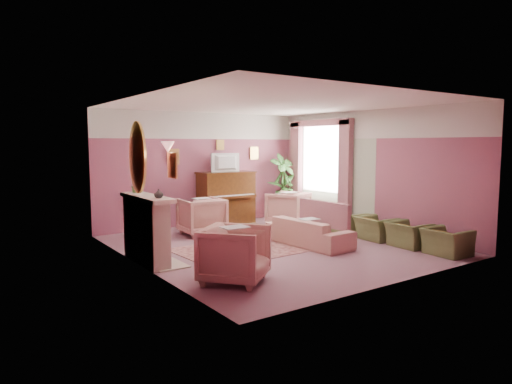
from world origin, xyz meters
TOP-DOWN VIEW (x-y plane):
  - floor at (0.00, 0.00)m, footprint 5.50×6.00m
  - ceiling at (0.00, 0.00)m, footprint 5.50×6.00m
  - wall_back at (0.00, 3.00)m, footprint 5.50×0.02m
  - wall_front at (0.00, -3.00)m, footprint 5.50×0.02m
  - wall_left at (-2.75, 0.00)m, footprint 0.02×6.00m
  - wall_right at (2.75, 0.00)m, footprint 0.02×6.00m
  - picture_rail_band at (0.00, 2.99)m, footprint 5.50×0.01m
  - stripe_panel at (2.73, 1.30)m, footprint 0.01×3.00m
  - fireplace_surround at (-2.59, 0.20)m, footprint 0.30×1.40m
  - fireplace_inset at (-2.49, 0.20)m, footprint 0.18×0.72m
  - fire_ember at (-2.45, 0.20)m, footprint 0.06×0.54m
  - mantel_shelf at (-2.56, 0.20)m, footprint 0.40×1.55m
  - hearth at (-2.39, 0.20)m, footprint 0.55×1.50m
  - mirror_frame at (-2.70, 0.20)m, footprint 0.04×0.72m
  - mirror_glass at (-2.67, 0.20)m, footprint 0.01×0.60m
  - sconce_shade at (-2.62, -0.85)m, footprint 0.20×0.20m
  - piano at (0.50, 2.68)m, footprint 1.40×0.60m
  - piano_keyshelf at (0.50, 2.33)m, footprint 1.30×0.12m
  - piano_keys at (0.50, 2.33)m, footprint 1.20×0.08m
  - piano_top at (0.50, 2.68)m, footprint 1.45×0.65m
  - television at (0.50, 2.63)m, footprint 0.80×0.12m
  - print_back_left at (-0.80, 2.96)m, footprint 0.30×0.03m
  - print_back_right at (1.55, 2.96)m, footprint 0.26×0.03m
  - print_back_mid at (0.50, 2.96)m, footprint 0.22×0.03m
  - print_left_wall at (-2.71, -1.20)m, footprint 0.03×0.28m
  - window_blind at (2.70, 1.55)m, footprint 0.03×1.40m
  - curtain_left at (2.62, 0.63)m, footprint 0.16×0.34m
  - curtain_right at (2.62, 2.47)m, footprint 0.16×0.34m
  - pelmet at (2.62, 1.55)m, footprint 0.16×2.20m
  - mantel_plant at (-2.55, 0.75)m, footprint 0.16×0.16m
  - mantel_vase at (-2.55, -0.30)m, footprint 0.16×0.16m
  - area_rug at (-0.67, 0.06)m, footprint 2.58×1.91m
  - coffee_table at (-0.78, 0.06)m, footprint 1.02×0.54m
  - table_paper at (-0.73, 0.06)m, footprint 0.35×0.28m
  - sofa at (0.59, -0.38)m, footprint 0.62×1.86m
  - sofa_throw at (0.99, -0.38)m, footprint 0.09×1.41m
  - floral_armchair_left at (-0.67, 1.80)m, footprint 0.88×0.88m
  - floral_armchair_right at (1.73, 1.70)m, footprint 0.88×0.88m
  - floral_armchair_front at (-1.94, -1.62)m, footprint 0.88×0.88m
  - olive_chair_a at (2.10, -2.44)m, footprint 0.53×0.76m
  - olive_chair_b at (2.10, -1.62)m, footprint 0.53×0.76m
  - olive_chair_c at (2.10, -0.80)m, footprint 0.53×0.76m
  - olive_chair_d at (2.10, 0.02)m, footprint 0.53×0.76m
  - side_table at (2.24, 2.51)m, footprint 0.52×0.52m
  - side_plant_big at (2.24, 2.51)m, footprint 0.30×0.30m
  - side_plant_small at (2.36, 2.41)m, footprint 0.16×0.16m
  - palm_pot at (2.21, 2.54)m, footprint 0.34×0.34m
  - palm_plant at (2.21, 2.54)m, footprint 0.76×0.76m

SIDE VIEW (x-z plane):
  - floor at x=0.00m, z-range -0.01..0.01m
  - area_rug at x=-0.67m, z-range 0.00..0.01m
  - hearth at x=-2.39m, z-range 0.00..0.02m
  - palm_pot at x=2.21m, z-range 0.00..0.34m
  - fire_ember at x=-2.45m, z-range 0.17..0.27m
  - coffee_table at x=-0.78m, z-range 0.00..0.45m
  - olive_chair_a at x=2.10m, z-range 0.00..0.65m
  - olive_chair_b at x=2.10m, z-range 0.00..0.65m
  - olive_chair_c at x=2.10m, z-range 0.00..0.65m
  - olive_chair_d at x=2.10m, z-range 0.00..0.65m
  - side_table at x=2.24m, z-range 0.00..0.70m
  - sofa at x=0.59m, z-range 0.00..0.75m
  - fireplace_inset at x=-2.49m, z-range 0.06..0.74m
  - table_paper at x=-0.73m, z-range 0.45..0.46m
  - floral_armchair_left at x=-0.67m, z-range 0.00..0.92m
  - floral_armchair_right at x=1.73m, z-range 0.00..0.92m
  - floral_armchair_front at x=-1.94m, z-range 0.00..0.92m
  - fireplace_surround at x=-2.59m, z-range 0.00..1.10m
  - sofa_throw at x=0.99m, z-range 0.34..0.86m
  - piano at x=0.50m, z-range 0.00..1.30m
  - piano_keyshelf at x=0.50m, z-range 0.69..0.75m
  - piano_keys at x=0.50m, z-range 0.75..0.77m
  - side_plant_small at x=2.36m, z-range 0.70..0.98m
  - side_plant_big at x=2.24m, z-range 0.70..1.04m
  - palm_plant at x=2.21m, z-range 0.34..1.78m
  - stripe_panel at x=2.73m, z-range 0.00..2.15m
  - mantel_shelf at x=-2.56m, z-range 1.09..1.16m
  - mantel_vase at x=-2.55m, z-range 1.15..1.31m
  - mantel_plant at x=-2.55m, z-range 1.15..1.43m
  - curtain_left at x=2.62m, z-range 0.00..2.60m
  - curtain_right at x=2.62m, z-range 0.00..2.60m
  - piano_top at x=0.50m, z-range 1.29..1.33m
  - wall_back at x=0.00m, z-range 0.00..2.80m
  - wall_front at x=0.00m, z-range 0.00..2.80m
  - wall_left at x=-2.75m, z-range 0.00..2.80m
  - wall_right at x=2.75m, z-range 0.00..2.80m
  - television at x=0.50m, z-range 1.36..1.84m
  - window_blind at x=2.70m, z-range 0.80..2.60m
  - print_back_left at x=-0.80m, z-range 1.53..1.91m
  - print_left_wall at x=-2.71m, z-range 1.54..1.90m
  - print_back_right at x=1.55m, z-range 1.61..1.95m
  - mirror_frame at x=-2.70m, z-range 1.20..2.40m
  - mirror_glass at x=-2.67m, z-range 1.27..2.33m
  - sconce_shade at x=-2.62m, z-range 1.90..2.06m
  - print_back_mid at x=0.50m, z-range 1.87..2.13m
  - picture_rail_band at x=0.00m, z-range 2.15..2.80m
  - pelmet at x=2.62m, z-range 2.48..2.64m
  - ceiling at x=0.00m, z-range 2.79..2.80m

